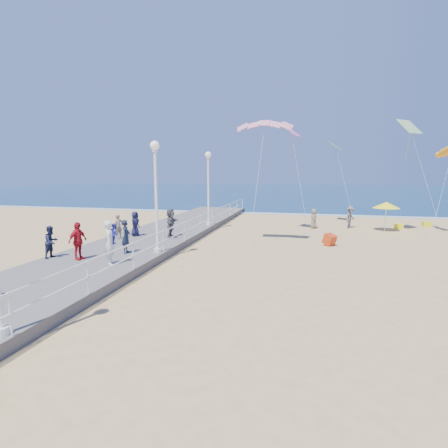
% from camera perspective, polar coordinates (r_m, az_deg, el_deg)
% --- Properties ---
extents(ground, '(160.00, 160.00, 0.00)m').
position_cam_1_polar(ground, '(16.10, 7.06, -6.98)').
color(ground, tan).
rests_on(ground, ground).
extents(ocean, '(160.00, 90.00, 0.05)m').
position_cam_1_polar(ocean, '(80.56, 12.35, 5.27)').
color(ocean, '#0D2E4E').
rests_on(ocean, ground).
extents(surf_line, '(160.00, 1.20, 0.04)m').
position_cam_1_polar(surf_line, '(36.22, 10.76, 1.61)').
color(surf_line, white).
rests_on(surf_line, ground).
extents(boardwalk, '(5.00, 44.00, 0.40)m').
position_cam_1_polar(boardwalk, '(18.42, -16.88, -4.67)').
color(boardwalk, slate).
rests_on(boardwalk, ground).
extents(railing, '(0.05, 42.00, 0.55)m').
position_cam_1_polar(railing, '(17.11, -9.92, -1.83)').
color(railing, white).
rests_on(railing, boardwalk).
extents(lamp_post_mid, '(0.44, 0.44, 5.32)m').
position_cam_1_polar(lamp_post_mid, '(16.97, -11.07, 6.26)').
color(lamp_post_mid, white).
rests_on(lamp_post_mid, boardwalk).
extents(lamp_post_far, '(0.44, 0.44, 5.32)m').
position_cam_1_polar(lamp_post_far, '(25.43, -2.58, 7.10)').
color(lamp_post_far, white).
rests_on(lamp_post_far, boardwalk).
extents(woman_holding_toddler, '(0.66, 0.80, 1.87)m').
position_cam_1_polar(woman_holding_toddler, '(15.48, -18.07, -2.89)').
color(woman_holding_toddler, white).
rests_on(woman_holding_toddler, boardwalk).
extents(toddler_held, '(0.47, 0.52, 0.89)m').
position_cam_1_polar(toddler_held, '(15.46, -17.37, -1.51)').
color(toddler_held, '#3237BD').
rests_on(toddler_held, boardwalk).
extents(spectator_0, '(0.51, 0.66, 1.62)m').
position_cam_1_polar(spectator_0, '(17.42, -15.71, -1.98)').
color(spectator_0, '#172134').
rests_on(spectator_0, boardwalk).
extents(spectator_3, '(0.57, 1.05, 1.69)m').
position_cam_1_polar(spectator_3, '(16.79, -22.78, -2.57)').
color(spectator_3, red).
rests_on(spectator_3, boardwalk).
extents(spectator_4, '(0.48, 0.74, 1.51)m').
position_cam_1_polar(spectator_4, '(21.93, -14.31, 0.04)').
color(spectator_4, '#181936').
rests_on(spectator_4, boardwalk).
extents(spectator_5, '(0.69, 1.65, 1.72)m').
position_cam_1_polar(spectator_5, '(21.18, -8.70, 0.21)').
color(spectator_5, '#515155').
rests_on(spectator_5, boardwalk).
extents(spectator_6, '(0.55, 0.62, 1.43)m').
position_cam_1_polar(spectator_6, '(21.31, -16.84, -0.40)').
color(spectator_6, '#806E58').
rests_on(spectator_6, boardwalk).
extents(spectator_7, '(0.60, 0.75, 1.46)m').
position_cam_1_polar(spectator_7, '(17.74, -26.35, -2.62)').
color(spectator_7, '#1C213E').
rests_on(spectator_7, boardwalk).
extents(beach_walker_a, '(1.11, 1.27, 1.71)m').
position_cam_1_polar(beach_walker_a, '(28.44, 19.93, 1.07)').
color(beach_walker_a, '#5B5B60').
rests_on(beach_walker_a, ground).
extents(beach_walker_c, '(0.55, 0.78, 1.51)m').
position_cam_1_polar(beach_walker_c, '(27.48, 14.45, 0.86)').
color(beach_walker_c, '#7D7156').
rests_on(beach_walker_c, ground).
extents(box_kite, '(0.90, 0.88, 0.74)m').
position_cam_1_polar(box_kite, '(21.33, 16.85, -2.62)').
color(box_kite, red).
rests_on(box_kite, ground).
extents(beach_umbrella, '(1.90, 1.90, 2.14)m').
position_cam_1_polar(beach_umbrella, '(27.83, 24.98, 2.82)').
color(beach_umbrella, white).
rests_on(beach_umbrella, ground).
extents(beach_chair_left, '(0.55, 0.55, 0.40)m').
position_cam_1_polar(beach_chair_left, '(29.56, 26.62, -0.34)').
color(beach_chair_left, yellow).
rests_on(beach_chair_left, ground).
extents(beach_chair_right, '(0.55, 0.55, 0.40)m').
position_cam_1_polar(beach_chair_right, '(31.66, 30.18, -0.06)').
color(beach_chair_right, yellow).
rests_on(beach_chair_right, ground).
extents(kite_parafoil, '(3.22, 0.94, 0.65)m').
position_cam_1_polar(kite_parafoil, '(20.44, 6.62, 16.06)').
color(kite_parafoil, '#E11A49').
extents(kite_diamond_pink, '(1.37, 1.55, 0.84)m').
position_cam_1_polar(kite_diamond_pink, '(25.31, 10.91, 14.77)').
color(kite_diamond_pink, '#EC57B5').
extents(kite_diamond_multi, '(1.79, 1.77, 1.01)m').
position_cam_1_polar(kite_diamond_multi, '(27.26, 28.02, 13.87)').
color(kite_diamond_multi, '#1A8EE3').
extents(kite_diamond_green, '(1.30, 1.49, 0.80)m').
position_cam_1_polar(kite_diamond_green, '(30.62, 17.79, 12.00)').
color(kite_diamond_green, green).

